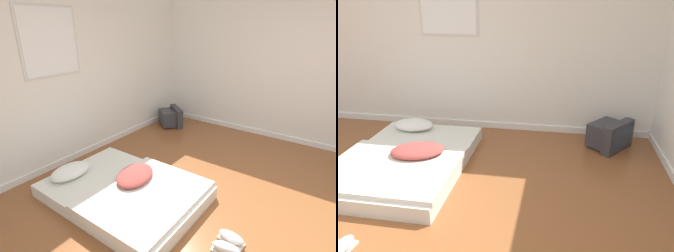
# 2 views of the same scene
# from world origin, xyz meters

# --- Properties ---
(ground_plane) EXTENTS (20.00, 20.00, 0.00)m
(ground_plane) POSITION_xyz_m (0.00, 0.00, 0.00)
(ground_plane) COLOR brown
(wall_back) EXTENTS (7.60, 0.08, 2.60)m
(wall_back) POSITION_xyz_m (-0.00, 2.76, 1.29)
(wall_back) COLOR white
(wall_back) RESTS_ON ground_plane
(wall_right) EXTENTS (0.08, 7.86, 2.60)m
(wall_right) POSITION_xyz_m (2.63, 0.00, 1.29)
(wall_right) COLOR white
(wall_right) RESTS_ON ground_plane
(mattress_bed) EXTENTS (1.32, 1.86, 0.30)m
(mattress_bed) POSITION_xyz_m (-0.32, 1.39, 0.11)
(mattress_bed) COLOR silver
(mattress_bed) RESTS_ON ground_plane
(crt_tv) EXTENTS (0.61, 0.62, 0.37)m
(crt_tv) POSITION_xyz_m (2.01, 2.33, 0.18)
(crt_tv) COLOR #333338
(crt_tv) RESTS_ON ground_plane
(sneaker_pair) EXTENTS (0.29, 0.28, 0.10)m
(sneaker_pair) POSITION_xyz_m (-0.30, 0.05, 0.05)
(sneaker_pair) COLOR silver
(sneaker_pair) RESTS_ON ground_plane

